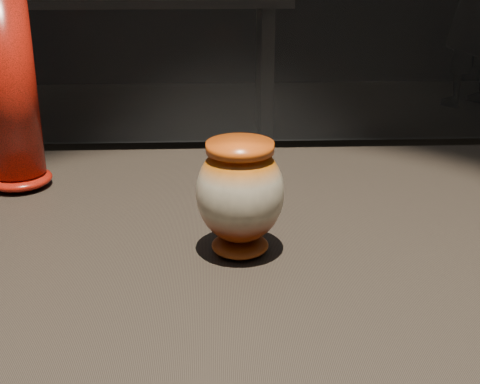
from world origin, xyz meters
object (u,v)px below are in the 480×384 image
object	(u,v)px
back_shelf	(132,38)
visitor	(476,3)
main_vase	(240,194)
tall_vase	(9,92)

from	to	relation	value
back_shelf	visitor	distance (m)	2.58
main_vase	back_shelf	world-z (taller)	main_vase
back_shelf	visitor	xyz separation A→B (m)	(2.47, 0.70, 0.13)
main_vase	back_shelf	xyz separation A→B (m)	(-0.53, 3.53, -0.35)
main_vase	back_shelf	bearing A→B (deg)	98.62
main_vase	tall_vase	world-z (taller)	tall_vase
tall_vase	visitor	xyz separation A→B (m)	(2.30, 3.97, -0.30)
visitor	main_vase	bearing A→B (deg)	37.47
main_vase	visitor	xyz separation A→B (m)	(1.94, 4.23, -0.22)
tall_vase	back_shelf	bearing A→B (deg)	93.04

